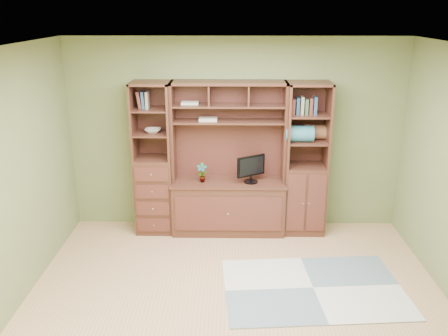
{
  "coord_description": "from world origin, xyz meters",
  "views": [
    {
      "loc": [
        -0.06,
        -4.22,
        2.94
      ],
      "look_at": [
        -0.15,
        1.2,
        1.1
      ],
      "focal_mm": 38.0,
      "sensor_mm": 36.0,
      "label": 1
    }
  ],
  "objects_px": {
    "right_tower": "(306,160)",
    "left_tower": "(153,159)",
    "monitor": "(251,164)",
    "center_hutch": "(228,160)"
  },
  "relations": [
    {
      "from": "center_hutch",
      "to": "monitor",
      "type": "xyz_separation_m",
      "value": [
        0.3,
        -0.03,
        -0.04
      ]
    },
    {
      "from": "left_tower",
      "to": "monitor",
      "type": "xyz_separation_m",
      "value": [
        1.3,
        -0.07,
        -0.04
      ]
    },
    {
      "from": "center_hutch",
      "to": "left_tower",
      "type": "bearing_deg",
      "value": 177.71
    },
    {
      "from": "center_hutch",
      "to": "left_tower",
      "type": "height_order",
      "value": "same"
    },
    {
      "from": "left_tower",
      "to": "right_tower",
      "type": "xyz_separation_m",
      "value": [
        2.02,
        0.0,
        0.0
      ]
    },
    {
      "from": "left_tower",
      "to": "right_tower",
      "type": "height_order",
      "value": "same"
    },
    {
      "from": "center_hutch",
      "to": "left_tower",
      "type": "distance_m",
      "value": 1.0
    },
    {
      "from": "center_hutch",
      "to": "right_tower",
      "type": "bearing_deg",
      "value": 2.23
    },
    {
      "from": "left_tower",
      "to": "right_tower",
      "type": "bearing_deg",
      "value": 0.0
    },
    {
      "from": "right_tower",
      "to": "left_tower",
      "type": "bearing_deg",
      "value": 180.0
    }
  ]
}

